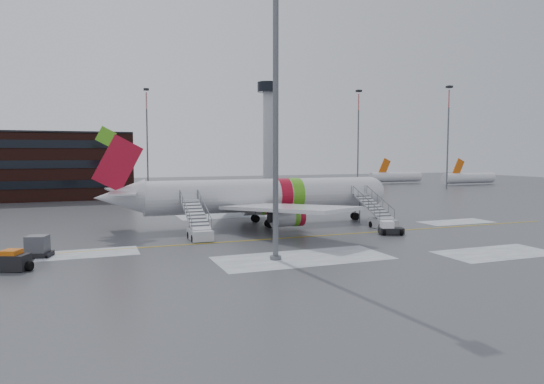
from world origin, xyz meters
name	(u,v)px	position (x,y,z in m)	size (l,w,h in m)	color
ground	(316,234)	(0.00, 0.00, 0.00)	(260.00, 260.00, 0.00)	#494C4F
airliner	(258,196)	(-3.39, 8.30, 3.42)	(35.03, 32.97, 11.18)	silver
airstair_fwd	(379,218)	(8.84, 1.76, 1.06)	(2.05, 7.70, 3.48)	#A4A7AB
airstair_aft	(198,228)	(-11.91, 1.76, 1.06)	(2.05, 7.70, 3.48)	silver
pushback_tug	(390,228)	(7.08, -2.82, 0.62)	(2.77, 2.43, 1.41)	black
uld_container	(37,247)	(-25.85, -1.98, 0.81)	(2.48, 2.09, 1.74)	black
baggage_tractor	(12,262)	(-27.13, -6.40, 0.64)	(3.08, 2.13, 1.51)	black
light_mast_near	(276,81)	(-8.24, -9.71, 13.89)	(1.20, 1.20, 26.96)	#595B60
control_tower	(268,120)	(30.00, 95.00, 18.75)	(6.40, 6.40, 30.00)	#B2B5BA
light_mast_far_ne	(358,132)	(42.00, 62.00, 13.84)	(1.20, 1.20, 24.25)	#595B60
light_mast_far_n	(147,131)	(-8.00, 78.00, 13.84)	(1.20, 1.20, 24.25)	#595B60
light_mast_far_e	(448,130)	(58.00, 48.00, 13.84)	(1.20, 1.20, 24.25)	#595B60
distant_aircraft	(419,184)	(62.50, 64.00, 0.00)	(35.00, 18.00, 8.00)	#D8590C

